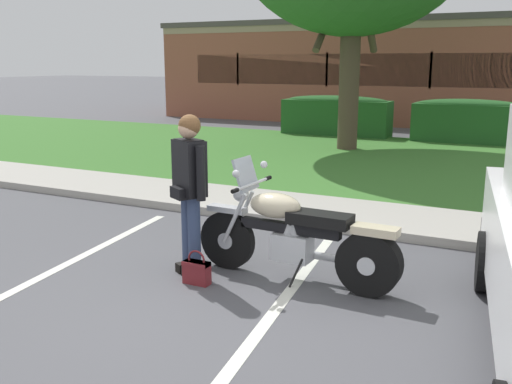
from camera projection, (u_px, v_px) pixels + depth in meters
The scene contains 12 objects.
ground_plane at pixel (210, 304), 5.41m from camera, with size 140.00×140.00×0.00m, color #4C4C51.
curb_strip at pixel (316, 224), 7.86m from camera, with size 60.00×0.20×0.12m, color #ADA89E.
concrete_walk at pixel (336, 211), 8.61m from camera, with size 60.00×1.50×0.08m, color #ADA89E.
grass_lawn at pixel (406, 163), 12.84m from camera, with size 60.00×8.19×0.06m, color #3D752D.
stall_stripe_0 at pixel (66, 264), 6.46m from camera, with size 0.12×4.40×0.01m, color silver.
stall_stripe_1 at pixel (277, 308), 5.32m from camera, with size 0.12×4.40×0.01m, color silver.
motorcycle at pixel (301, 236), 5.86m from camera, with size 2.24×0.82×1.26m.
rider_person at pixel (190, 183), 6.01m from camera, with size 0.51×0.40×1.70m.
handbag at pixel (197, 270), 5.88m from camera, with size 0.28×0.13×0.36m.
hedge_left at pixel (336, 115), 17.44m from camera, with size 3.27×0.90×1.24m.
hedge_center_left at pixel (467, 121), 15.80m from camera, with size 2.87×0.90×1.24m.
brick_building at pixel (449, 71), 22.56m from camera, with size 21.59×8.11×3.76m.
Camera 1 is at (2.64, -4.32, 2.23)m, focal length 40.36 mm.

